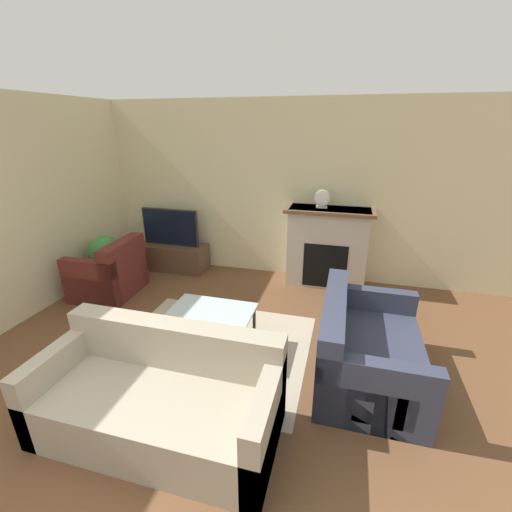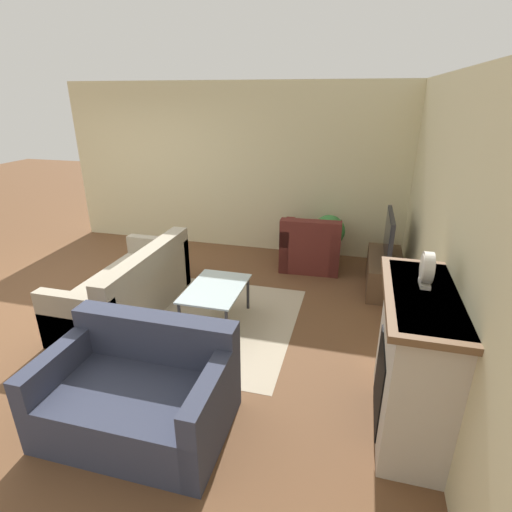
# 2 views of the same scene
# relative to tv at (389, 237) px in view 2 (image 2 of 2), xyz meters

# --- Properties ---
(ground_plane) EXTENTS (20.00, 20.00, 0.00)m
(ground_plane) POSITION_rel_tv_xyz_m (1.37, -3.93, -0.74)
(ground_plane) COLOR brown
(wall_back) EXTENTS (7.81, 0.06, 2.70)m
(wall_back) POSITION_rel_tv_xyz_m (1.37, 0.34, 0.61)
(wall_back) COLOR beige
(wall_back) RESTS_ON ground_plane
(wall_left) EXTENTS (0.06, 7.24, 2.70)m
(wall_left) POSITION_rel_tv_xyz_m (-1.07, -1.81, 0.61)
(wall_left) COLOR beige
(wall_left) RESTS_ON ground_plane
(area_rug) EXTENTS (2.10, 1.81, 0.00)m
(area_rug) POSITION_rel_tv_xyz_m (1.48, -1.92, -0.74)
(area_rug) COLOR #B7A88E
(area_rug) RESTS_ON ground_plane
(fireplace) EXTENTS (1.28, 0.51, 1.19)m
(fireplace) POSITION_rel_tv_xyz_m (2.56, 0.08, -0.12)
(fireplace) COLOR #BCB2A3
(fireplace) RESTS_ON ground_plane
(tv_stand) EXTENTS (1.16, 0.46, 0.43)m
(tv_stand) POSITION_rel_tv_xyz_m (-0.00, 0.00, -0.52)
(tv_stand) COLOR brown
(tv_stand) RESTS_ON ground_plane
(tv) EXTENTS (0.97, 0.05, 0.61)m
(tv) POSITION_rel_tv_xyz_m (0.00, 0.00, 0.00)
(tv) COLOR #232328
(tv) RESTS_ON tv_stand
(couch_sectional) EXTENTS (1.89, 0.87, 0.82)m
(couch_sectional) POSITION_rel_tv_xyz_m (1.50, -3.03, -0.45)
(couch_sectional) COLOR #9E937F
(couch_sectional) RESTS_ON ground_plane
(couch_loveseat) EXTENTS (0.94, 1.41, 0.82)m
(couch_loveseat) POSITION_rel_tv_xyz_m (3.09, -1.97, -0.45)
(couch_loveseat) COLOR #33384C
(couch_loveseat) RESTS_ON ground_plane
(armchair_by_window) EXTENTS (0.83, 0.91, 0.82)m
(armchair_by_window) POSITION_rel_tv_xyz_m (-0.44, -1.07, -0.44)
(armchair_by_window) COLOR #5B231E
(armchair_by_window) RESTS_ON ground_plane
(coffee_table) EXTENTS (0.90, 0.61, 0.46)m
(coffee_table) POSITION_rel_tv_xyz_m (1.48, -1.92, -0.33)
(coffee_table) COLOR #333338
(coffee_table) RESTS_ON ground_plane
(potted_plant) EXTENTS (0.49, 0.49, 0.78)m
(potted_plant) POSITION_rel_tv_xyz_m (-0.65, -0.83, -0.24)
(potted_plant) COLOR beige
(potted_plant) RESTS_ON ground_plane
(mantel_clock) EXTENTS (0.23, 0.07, 0.26)m
(mantel_clock) POSITION_rel_tv_xyz_m (2.43, 0.09, 0.59)
(mantel_clock) COLOR beige
(mantel_clock) RESTS_ON fireplace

